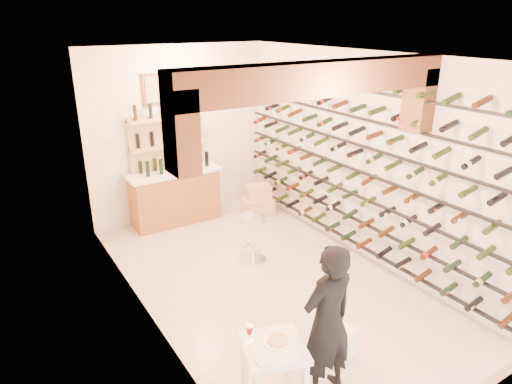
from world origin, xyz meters
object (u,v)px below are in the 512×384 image
at_px(tasting_table, 273,358).
at_px(crate_lower, 258,206).
at_px(person, 327,322).
at_px(back_counter, 175,195).
at_px(white_stool, 337,342).
at_px(chrome_barstool, 253,235).
at_px(wine_rack, 352,164).

height_order(tasting_table, crate_lower, tasting_table).
relative_size(tasting_table, person, 0.59).
height_order(back_counter, person, person).
relative_size(tasting_table, white_stool, 2.59).
distance_m(tasting_table, crate_lower, 4.88).
bearing_deg(white_stool, person, -146.07).
distance_m(white_stool, person, 0.84).
xyz_separation_m(back_counter, chrome_barstool, (0.44, -2.04, -0.08)).
xyz_separation_m(back_counter, crate_lower, (1.49, -0.54, -0.36)).
bearing_deg(wine_rack, chrome_barstool, 156.26).
relative_size(white_stool, crate_lower, 0.68).
bearing_deg(wine_rack, back_counter, 124.66).
distance_m(back_counter, white_stool, 4.44).
bearing_deg(person, tasting_table, -3.48).
distance_m(white_stool, chrome_barstool, 2.43).
bearing_deg(chrome_barstool, tasting_table, -118.07).
relative_size(wine_rack, chrome_barstool, 7.31).
bearing_deg(person, chrome_barstool, -108.92).
height_order(wine_rack, tasting_table, wine_rack).
distance_m(white_stool, crate_lower, 4.13).
height_order(wine_rack, chrome_barstool, wine_rack).
bearing_deg(back_counter, chrome_barstool, -77.87).
bearing_deg(tasting_table, wine_rack, 53.73).
bearing_deg(chrome_barstool, person, -106.56).
bearing_deg(crate_lower, chrome_barstool, -125.02).
relative_size(back_counter, crate_lower, 3.00).
height_order(wine_rack, white_stool, wine_rack).
distance_m(tasting_table, chrome_barstool, 3.04).
distance_m(wine_rack, tasting_table, 3.60).
bearing_deg(tasting_table, crate_lower, 76.87).
xyz_separation_m(tasting_table, chrome_barstool, (1.43, 2.67, -0.22)).
bearing_deg(white_stool, chrome_barstool, 81.56).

